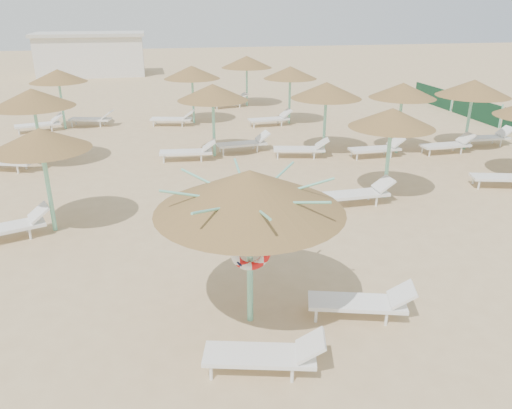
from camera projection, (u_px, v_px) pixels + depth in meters
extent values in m
plane|color=tan|center=(257.00, 309.00, 9.42)|extent=(120.00, 120.00, 0.00)
cylinder|color=#7EDAB7|center=(250.00, 262.00, 8.65)|extent=(0.11, 0.11, 2.40)
cone|color=olive|center=(250.00, 191.00, 8.16)|extent=(3.20, 3.20, 0.72)
cylinder|color=#7EDAB7|center=(250.00, 206.00, 8.26)|extent=(0.20, 0.20, 0.12)
cylinder|color=#7EDAB7|center=(293.00, 190.00, 8.32)|extent=(1.45, 0.04, 0.37)
cylinder|color=#7EDAB7|center=(273.00, 181.00, 8.75)|extent=(1.05, 1.05, 0.37)
cylinder|color=#7EDAB7|center=(242.00, 179.00, 8.84)|extent=(0.04, 1.45, 0.37)
cylinder|color=#7EDAB7|center=(214.00, 185.00, 8.55)|extent=(1.05, 1.05, 0.37)
cylinder|color=#7EDAB7|center=(205.00, 197.00, 8.04)|extent=(1.45, 0.04, 0.37)
cylinder|color=#7EDAB7|center=(223.00, 208.00, 7.60)|extent=(1.05, 1.05, 0.37)
cylinder|color=#7EDAB7|center=(259.00, 211.00, 7.51)|extent=(0.04, 1.45, 0.37)
cylinder|color=#7EDAB7|center=(289.00, 203.00, 7.80)|extent=(1.05, 1.05, 0.37)
torus|color=red|center=(251.00, 251.00, 8.46)|extent=(0.72, 0.15, 0.72)
cylinder|color=white|center=(211.00, 373.00, 7.61)|extent=(0.05, 0.05, 0.26)
cylinder|color=white|center=(215.00, 353.00, 8.03)|extent=(0.05, 0.05, 0.26)
cylinder|color=white|center=(292.00, 375.00, 7.55)|extent=(0.05, 0.05, 0.26)
cylinder|color=white|center=(291.00, 355.00, 7.98)|extent=(0.05, 0.05, 0.26)
cube|color=white|center=(260.00, 355.00, 7.73)|extent=(1.83, 0.98, 0.07)
cube|color=white|center=(310.00, 345.00, 7.61)|extent=(0.57, 0.64, 0.33)
cylinder|color=white|center=(316.00, 316.00, 8.99)|extent=(0.06, 0.06, 0.26)
cylinder|color=white|center=(315.00, 302.00, 9.41)|extent=(0.06, 0.06, 0.26)
cylinder|color=white|center=(386.00, 319.00, 8.89)|extent=(0.06, 0.06, 0.26)
cylinder|color=white|center=(382.00, 305.00, 9.32)|extent=(0.06, 0.06, 0.26)
cube|color=white|center=(357.00, 303.00, 9.08)|extent=(1.85, 1.05, 0.07)
cube|color=white|center=(402.00, 294.00, 8.94)|extent=(0.59, 0.66, 0.34)
cylinder|color=#7EDAB7|center=(48.00, 188.00, 12.27)|extent=(0.11, 0.11, 2.30)
cone|color=olive|center=(40.00, 139.00, 11.81)|extent=(2.33, 2.33, 0.52)
cylinder|color=#7EDAB7|center=(42.00, 148.00, 11.89)|extent=(0.20, 0.20, 0.12)
cylinder|color=white|center=(30.00, 234.00, 12.14)|extent=(0.06, 0.06, 0.28)
cylinder|color=white|center=(27.00, 227.00, 12.54)|extent=(0.06, 0.06, 0.28)
cube|color=white|center=(3.00, 229.00, 12.00)|extent=(2.00, 1.22, 0.08)
cube|color=white|center=(39.00, 212.00, 12.33)|extent=(0.66, 0.73, 0.36)
cylinder|color=#7EDAB7|center=(38.00, 134.00, 17.34)|extent=(0.11, 0.11, 2.30)
cone|color=olive|center=(32.00, 98.00, 16.87)|extent=(2.77, 2.77, 0.62)
cylinder|color=#7EDAB7|center=(34.00, 105.00, 16.96)|extent=(0.20, 0.20, 0.12)
cylinder|color=white|center=(18.00, 170.00, 16.84)|extent=(0.06, 0.06, 0.28)
cylinder|color=white|center=(26.00, 165.00, 17.30)|extent=(0.06, 0.06, 0.28)
cube|color=white|center=(6.00, 162.00, 17.07)|extent=(2.00, 1.22, 0.08)
cube|color=white|center=(28.00, 156.00, 16.88)|extent=(0.66, 0.73, 0.36)
cylinder|color=#7EDAB7|center=(62.00, 104.00, 22.55)|extent=(0.11, 0.11, 2.30)
cone|color=olive|center=(58.00, 76.00, 22.09)|extent=(2.49, 2.49, 0.56)
cylinder|color=#7EDAB7|center=(59.00, 81.00, 22.18)|extent=(0.20, 0.20, 0.12)
cylinder|color=white|center=(19.00, 132.00, 21.82)|extent=(0.06, 0.06, 0.28)
cylinder|color=white|center=(18.00, 129.00, 22.23)|extent=(0.06, 0.06, 0.28)
cylinder|color=white|center=(52.00, 129.00, 22.38)|extent=(0.06, 0.06, 0.28)
cylinder|color=white|center=(51.00, 126.00, 22.79)|extent=(0.06, 0.06, 0.28)
cube|color=white|center=(37.00, 125.00, 22.29)|extent=(2.00, 1.09, 0.08)
cube|color=white|center=(57.00, 118.00, 22.55)|extent=(0.62, 0.70, 0.36)
cylinder|color=white|center=(72.00, 124.00, 23.22)|extent=(0.06, 0.06, 0.28)
cylinder|color=white|center=(76.00, 122.00, 23.68)|extent=(0.06, 0.06, 0.28)
cylinder|color=white|center=(100.00, 124.00, 23.15)|extent=(0.06, 0.06, 0.28)
cylinder|color=white|center=(104.00, 122.00, 23.62)|extent=(0.06, 0.06, 0.28)
cube|color=white|center=(90.00, 119.00, 23.34)|extent=(2.00, 1.09, 0.08)
cube|color=white|center=(107.00, 114.00, 23.21)|extent=(0.62, 0.70, 0.36)
cylinder|color=#7EDAB7|center=(214.00, 126.00, 18.45)|extent=(0.11, 0.11, 2.30)
cone|color=olive|center=(213.00, 92.00, 17.99)|extent=(2.58, 2.58, 0.58)
cylinder|color=#7EDAB7|center=(213.00, 99.00, 18.08)|extent=(0.20, 0.20, 0.12)
cylinder|color=white|center=(164.00, 159.00, 17.95)|extent=(0.06, 0.06, 0.28)
cylinder|color=white|center=(164.00, 156.00, 18.41)|extent=(0.06, 0.06, 0.28)
cylinder|color=white|center=(201.00, 158.00, 18.09)|extent=(0.06, 0.06, 0.28)
cylinder|color=white|center=(201.00, 154.00, 18.55)|extent=(0.06, 0.06, 0.28)
cube|color=white|center=(186.00, 152.00, 18.19)|extent=(1.95, 0.80, 0.08)
cube|color=white|center=(209.00, 145.00, 18.19)|extent=(0.54, 0.64, 0.36)
cylinder|color=white|center=(223.00, 152.00, 18.87)|extent=(0.06, 0.06, 0.28)
cylinder|color=white|center=(220.00, 148.00, 19.31)|extent=(0.06, 0.06, 0.28)
cylinder|color=white|center=(257.00, 149.00, 19.24)|extent=(0.06, 0.06, 0.28)
cylinder|color=white|center=(253.00, 146.00, 19.69)|extent=(0.06, 0.06, 0.28)
cube|color=white|center=(242.00, 144.00, 19.25)|extent=(1.95, 0.80, 0.08)
cube|color=white|center=(263.00, 136.00, 19.39)|extent=(0.54, 0.64, 0.36)
cylinder|color=#7EDAB7|center=(193.00, 99.00, 23.65)|extent=(0.11, 0.11, 2.30)
cone|color=olive|center=(192.00, 72.00, 23.19)|extent=(2.62, 2.62, 0.59)
cylinder|color=#7EDAB7|center=(192.00, 77.00, 23.28)|extent=(0.20, 0.20, 0.12)
cylinder|color=white|center=(153.00, 124.00, 23.24)|extent=(0.06, 0.06, 0.28)
cylinder|color=white|center=(156.00, 122.00, 23.71)|extent=(0.06, 0.06, 0.28)
cylinder|color=white|center=(182.00, 124.00, 23.22)|extent=(0.06, 0.06, 0.28)
cylinder|color=white|center=(184.00, 122.00, 23.68)|extent=(0.06, 0.06, 0.28)
cube|color=white|center=(171.00, 119.00, 23.39)|extent=(1.99, 1.03, 0.08)
cube|color=white|center=(189.00, 114.00, 23.29)|extent=(0.61, 0.69, 0.36)
cylinder|color=#7EDAB7|center=(388.00, 160.00, 14.44)|extent=(0.11, 0.11, 2.30)
cone|color=olive|center=(392.00, 118.00, 13.98)|extent=(2.43, 2.43, 0.55)
cylinder|color=#7EDAB7|center=(391.00, 126.00, 14.06)|extent=(0.20, 0.20, 0.12)
cylinder|color=white|center=(332.00, 206.00, 13.85)|extent=(0.06, 0.06, 0.28)
cylinder|color=white|center=(325.00, 199.00, 14.30)|extent=(0.06, 0.06, 0.28)
cylinder|color=white|center=(376.00, 202.00, 14.14)|extent=(0.06, 0.06, 0.28)
cylinder|color=white|center=(369.00, 195.00, 14.59)|extent=(0.06, 0.06, 0.28)
cube|color=white|center=(355.00, 194.00, 14.18)|extent=(1.92, 0.67, 0.08)
cube|color=white|center=(383.00, 184.00, 14.27)|extent=(0.50, 0.61, 0.36)
cylinder|color=#7EDAB7|center=(325.00, 123.00, 18.83)|extent=(0.11, 0.11, 2.30)
cone|color=olive|center=(326.00, 90.00, 18.37)|extent=(2.63, 2.63, 0.59)
cylinder|color=#7EDAB7|center=(326.00, 97.00, 18.46)|extent=(0.20, 0.20, 0.12)
cylinder|color=white|center=(278.00, 156.00, 18.41)|extent=(0.06, 0.06, 0.28)
cylinder|color=white|center=(277.00, 152.00, 18.88)|extent=(0.06, 0.06, 0.28)
cylinder|color=white|center=(314.00, 156.00, 18.40)|extent=(0.06, 0.06, 0.28)
cylinder|color=white|center=(313.00, 152.00, 18.86)|extent=(0.06, 0.06, 0.28)
cube|color=white|center=(299.00, 149.00, 18.57)|extent=(1.99, 1.02, 0.08)
cube|color=white|center=(322.00, 143.00, 18.47)|extent=(0.60, 0.69, 0.36)
cylinder|color=#7EDAB7|center=(290.00, 99.00, 23.60)|extent=(0.11, 0.11, 2.30)
cone|color=olive|center=(290.00, 72.00, 23.13)|extent=(2.49, 2.49, 0.56)
cylinder|color=#7EDAB7|center=(290.00, 78.00, 23.22)|extent=(0.20, 0.20, 0.12)
cylinder|color=white|center=(254.00, 125.00, 22.96)|extent=(0.06, 0.06, 0.28)
cylinder|color=white|center=(251.00, 123.00, 23.41)|extent=(0.06, 0.06, 0.28)
cylinder|color=white|center=(282.00, 123.00, 23.33)|extent=(0.06, 0.06, 0.28)
cylinder|color=white|center=(278.00, 121.00, 23.77)|extent=(0.06, 0.06, 0.28)
cube|color=white|center=(269.00, 119.00, 23.33)|extent=(1.95, 0.79, 0.08)
cube|color=white|center=(286.00, 113.00, 23.48)|extent=(0.54, 0.64, 0.36)
cylinder|color=white|center=(479.00, 185.00, 15.42)|extent=(0.06, 0.06, 0.28)
cylinder|color=white|center=(473.00, 180.00, 15.88)|extent=(0.06, 0.06, 0.28)
cube|color=white|center=(503.00, 177.00, 15.54)|extent=(2.00, 1.09, 0.08)
cylinder|color=#7EDAB7|center=(468.00, 120.00, 19.31)|extent=(0.11, 0.11, 2.30)
cone|color=olive|center=(474.00, 88.00, 18.85)|extent=(2.74, 2.74, 0.62)
cylinder|color=#7EDAB7|center=(473.00, 94.00, 18.94)|extent=(0.20, 0.20, 0.12)
cylinder|color=white|center=(430.00, 153.00, 18.72)|extent=(0.06, 0.06, 0.28)
cylinder|color=white|center=(422.00, 149.00, 19.17)|extent=(0.06, 0.06, 0.28)
cylinder|color=white|center=(461.00, 151.00, 19.01)|extent=(0.06, 0.06, 0.28)
cylinder|color=white|center=(453.00, 147.00, 19.46)|extent=(0.06, 0.06, 0.28)
cube|color=white|center=(445.00, 145.00, 19.05)|extent=(1.92, 0.68, 0.08)
cube|color=white|center=(466.00, 138.00, 19.15)|extent=(0.50, 0.61, 0.36)
cylinder|color=white|center=(470.00, 145.00, 19.81)|extent=(0.06, 0.06, 0.28)
cylinder|color=white|center=(463.00, 142.00, 20.27)|extent=(0.06, 0.06, 0.28)
cylinder|color=white|center=(500.00, 143.00, 20.04)|extent=(0.06, 0.06, 0.28)
cylinder|color=white|center=(493.00, 140.00, 20.49)|extent=(0.06, 0.06, 0.28)
cube|color=white|center=(485.00, 138.00, 20.11)|extent=(1.92, 0.68, 0.08)
cube|color=white|center=(505.00, 131.00, 20.16)|extent=(0.50, 0.61, 0.36)
cylinder|color=#7EDAB7|center=(247.00, 85.00, 27.72)|extent=(0.11, 0.11, 2.30)
cone|color=olive|center=(247.00, 62.00, 27.26)|extent=(2.79, 2.79, 0.63)
cylinder|color=#7EDAB7|center=(247.00, 66.00, 27.35)|extent=(0.20, 0.20, 0.12)
cylinder|color=white|center=(217.00, 107.00, 27.00)|extent=(0.06, 0.06, 0.28)
cylinder|color=white|center=(214.00, 106.00, 27.41)|extent=(0.06, 0.06, 0.28)
cylinder|color=white|center=(240.00, 105.00, 27.55)|extent=(0.06, 0.06, 0.28)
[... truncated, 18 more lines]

